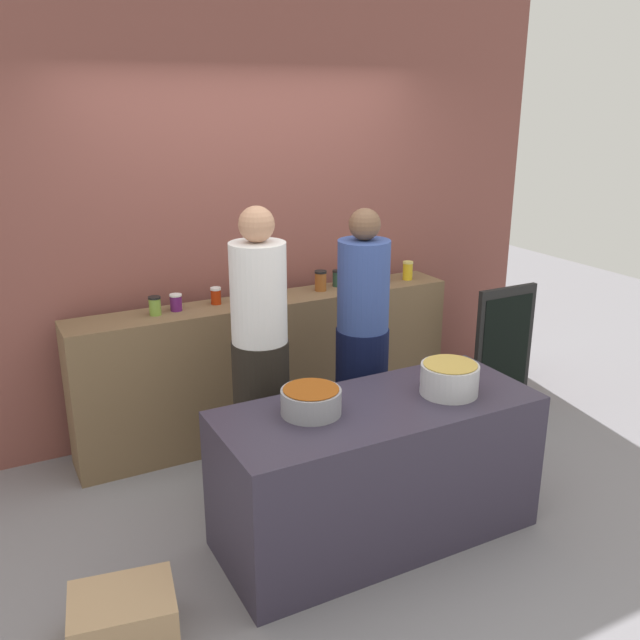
# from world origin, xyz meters

# --- Properties ---
(ground) EXTENTS (12.00, 12.00, 0.00)m
(ground) POSITION_xyz_m (0.00, 0.00, 0.00)
(ground) COLOR gray
(storefront_wall) EXTENTS (4.80, 0.12, 3.00)m
(storefront_wall) POSITION_xyz_m (0.00, 1.45, 1.50)
(storefront_wall) COLOR brown
(storefront_wall) RESTS_ON ground
(display_shelf) EXTENTS (2.70, 0.36, 0.98)m
(display_shelf) POSITION_xyz_m (0.00, 1.10, 0.49)
(display_shelf) COLOR brown
(display_shelf) RESTS_ON ground
(prep_table) EXTENTS (1.70, 0.70, 0.78)m
(prep_table) POSITION_xyz_m (0.00, -0.30, 0.39)
(prep_table) COLOR #312B3B
(prep_table) RESTS_ON ground
(preserve_jar_0) EXTENTS (0.08, 0.08, 0.12)m
(preserve_jar_0) POSITION_xyz_m (-0.77, 1.11, 1.04)
(preserve_jar_0) COLOR olive
(preserve_jar_0) RESTS_ON display_shelf
(preserve_jar_1) EXTENTS (0.08, 0.08, 0.11)m
(preserve_jar_1) POSITION_xyz_m (-0.63, 1.13, 1.04)
(preserve_jar_1) COLOR #581A5D
(preserve_jar_1) RESTS_ON display_shelf
(preserve_jar_2) EXTENTS (0.07, 0.07, 0.11)m
(preserve_jar_2) POSITION_xyz_m (-0.35, 1.15, 1.04)
(preserve_jar_2) COLOR #A7280B
(preserve_jar_2) RESTS_ON display_shelf
(preserve_jar_3) EXTENTS (0.08, 0.08, 0.10)m
(preserve_jar_3) POSITION_xyz_m (-0.16, 1.09, 1.03)
(preserve_jar_3) COLOR #59214B
(preserve_jar_3) RESTS_ON display_shelf
(preserve_jar_4) EXTENTS (0.09, 0.09, 0.14)m
(preserve_jar_4) POSITION_xyz_m (0.01, 1.09, 1.05)
(preserve_jar_4) COLOR orange
(preserve_jar_4) RESTS_ON display_shelf
(preserve_jar_5) EXTENTS (0.09, 0.09, 0.14)m
(preserve_jar_5) POSITION_xyz_m (0.41, 1.12, 1.05)
(preserve_jar_5) COLOR brown
(preserve_jar_5) RESTS_ON display_shelf
(preserve_jar_6) EXTENTS (0.07, 0.07, 0.12)m
(preserve_jar_6) POSITION_xyz_m (0.57, 1.17, 1.04)
(preserve_jar_6) COLOR #274837
(preserve_jar_6) RESTS_ON display_shelf
(preserve_jar_7) EXTENTS (0.07, 0.07, 0.12)m
(preserve_jar_7) POSITION_xyz_m (0.72, 1.16, 1.04)
(preserve_jar_7) COLOR gold
(preserve_jar_7) RESTS_ON display_shelf
(preserve_jar_8) EXTENTS (0.09, 0.09, 0.11)m
(preserve_jar_8) POSITION_xyz_m (0.93, 1.12, 1.04)
(preserve_jar_8) COLOR #4F295F
(preserve_jar_8) RESTS_ON display_shelf
(preserve_jar_9) EXTENTS (0.08, 0.08, 0.14)m
(preserve_jar_9) POSITION_xyz_m (1.13, 1.09, 1.05)
(preserve_jar_9) COLOR gold
(preserve_jar_9) RESTS_ON display_shelf
(cooking_pot_left) EXTENTS (0.30, 0.30, 0.13)m
(cooking_pot_left) POSITION_xyz_m (-0.36, -0.23, 0.85)
(cooking_pot_left) COLOR gray
(cooking_pot_left) RESTS_ON prep_table
(cooking_pot_center) EXTENTS (0.31, 0.31, 0.17)m
(cooking_pot_center) POSITION_xyz_m (0.40, -0.36, 0.86)
(cooking_pot_center) COLOR #B7B7BC
(cooking_pot_center) RESTS_ON prep_table
(cook_with_tongs) EXTENTS (0.34, 0.34, 1.73)m
(cook_with_tongs) POSITION_xyz_m (-0.34, 0.44, 0.79)
(cook_with_tongs) COLOR black
(cook_with_tongs) RESTS_ON ground
(cook_in_cap) EXTENTS (0.33, 0.33, 1.67)m
(cook_in_cap) POSITION_xyz_m (0.34, 0.43, 0.76)
(cook_in_cap) COLOR #0D1333
(cook_in_cap) RESTS_ON ground
(bread_crate) EXTENTS (0.50, 0.42, 0.24)m
(bread_crate) POSITION_xyz_m (-1.39, -0.45, 0.12)
(bread_crate) COLOR tan
(bread_crate) RESTS_ON ground
(chalkboard_sign) EXTENTS (0.52, 0.05, 0.97)m
(chalkboard_sign) POSITION_xyz_m (1.67, 0.58, 0.49)
(chalkboard_sign) COLOR black
(chalkboard_sign) RESTS_ON ground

